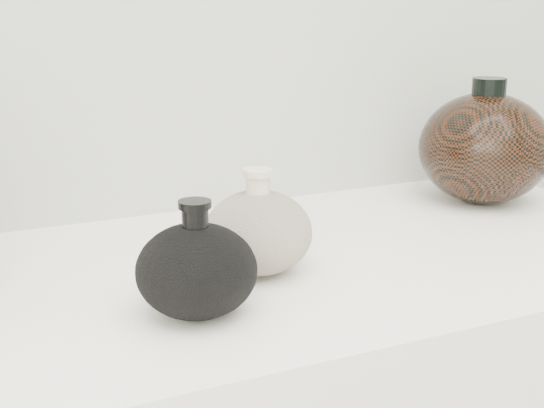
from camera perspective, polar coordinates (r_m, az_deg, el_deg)
name	(u,v)px	position (r m, az deg, el deg)	size (l,w,h in m)	color
black_gourd_vase	(197,270)	(0.74, -5.70, -4.94)	(0.12, 0.12, 0.12)	black
cream_gourd_vase	(258,231)	(0.85, -1.05, -2.08)	(0.16, 0.16, 0.12)	beige
right_round_pot	(484,148)	(1.17, 15.71, 4.11)	(0.26, 0.26, 0.19)	black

